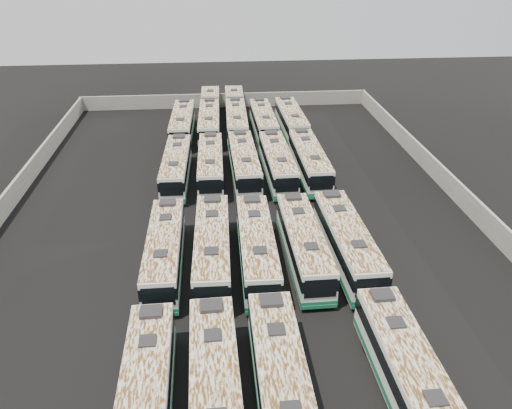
# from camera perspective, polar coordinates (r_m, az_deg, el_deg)

# --- Properties ---
(ground) EXTENTS (140.00, 140.00, 0.00)m
(ground) POSITION_cam_1_polar(r_m,az_deg,el_deg) (47.83, -2.02, -1.61)
(ground) COLOR black
(ground) RESTS_ON ground
(perimeter_wall) EXTENTS (45.20, 73.20, 2.20)m
(perimeter_wall) POSITION_cam_1_polar(r_m,az_deg,el_deg) (47.29, -2.04, -0.45)
(perimeter_wall) COLOR slate
(perimeter_wall) RESTS_ON ground
(bus_front_far_left) EXTENTS (2.84, 12.49, 3.51)m
(bus_front_far_left) POSITION_cam_1_polar(r_m,az_deg,el_deg) (29.42, -12.47, -20.76)
(bus_front_far_left) COLOR silver
(bus_front_far_left) RESTS_ON ground
(bus_front_left) EXTENTS (3.02, 12.97, 3.64)m
(bus_front_left) POSITION_cam_1_polar(r_m,az_deg,el_deg) (28.99, -4.65, -20.73)
(bus_front_left) COLOR silver
(bus_front_left) RESTS_ON ground
(bus_front_center) EXTENTS (2.80, 13.02, 3.67)m
(bus_front_center) POSITION_cam_1_polar(r_m,az_deg,el_deg) (29.22, 3.01, -20.11)
(bus_front_center) COLOR silver
(bus_front_center) RESTS_ON ground
(bus_front_far_right) EXTENTS (2.92, 12.85, 3.61)m
(bus_front_far_right) POSITION_cam_1_polar(r_m,az_deg,el_deg) (30.93, 17.18, -18.36)
(bus_front_far_right) COLOR silver
(bus_front_far_right) RESTS_ON ground
(bus_midfront_far_left) EXTENTS (2.68, 12.49, 3.52)m
(bus_midfront_far_left) POSITION_cam_1_polar(r_m,az_deg,el_deg) (40.39, -10.38, -5.22)
(bus_midfront_far_left) COLOR silver
(bus_midfront_far_left) RESTS_ON ground
(bus_midfront_left) EXTENTS (3.00, 13.00, 3.65)m
(bus_midfront_left) POSITION_cam_1_polar(r_m,az_deg,el_deg) (40.07, -5.00, -4.99)
(bus_midfront_left) COLOR silver
(bus_midfront_left) RESTS_ON ground
(bus_midfront_center) EXTENTS (2.82, 12.77, 3.59)m
(bus_midfront_center) POSITION_cam_1_polar(r_m,az_deg,el_deg) (40.05, 0.10, -4.95)
(bus_midfront_center) COLOR silver
(bus_midfront_center) RESTS_ON ground
(bus_midfront_right) EXTENTS (2.85, 12.71, 3.57)m
(bus_midfront_right) POSITION_cam_1_polar(r_m,az_deg,el_deg) (40.70, 5.46, -4.51)
(bus_midfront_right) COLOR silver
(bus_midfront_right) RESTS_ON ground
(bus_midfront_far_right) EXTENTS (3.04, 13.06, 3.67)m
(bus_midfront_far_right) POSITION_cam_1_polar(r_m,az_deg,el_deg) (41.36, 10.35, -4.23)
(bus_midfront_far_right) COLOR silver
(bus_midfront_far_right) RESTS_ON ground
(bus_midback_far_left) EXTENTS (2.94, 12.51, 3.51)m
(bus_midback_far_left) POSITION_cam_1_polar(r_m,az_deg,el_deg) (55.11, -9.09, 4.30)
(bus_midback_far_left) COLOR silver
(bus_midback_far_left) RESTS_ON ground
(bus_midback_left) EXTENTS (2.80, 12.53, 3.52)m
(bus_midback_left) POSITION_cam_1_polar(r_m,az_deg,el_deg) (55.12, -5.20, 4.56)
(bus_midback_left) COLOR silver
(bus_midback_left) RESTS_ON ground
(bus_midback_center) EXTENTS (2.99, 12.93, 3.63)m
(bus_midback_center) POSITION_cam_1_polar(r_m,az_deg,el_deg) (55.16, -1.37, 4.75)
(bus_midback_center) COLOR silver
(bus_midback_center) RESTS_ON ground
(bus_midback_right) EXTENTS (2.96, 12.82, 3.60)m
(bus_midback_right) POSITION_cam_1_polar(r_m,az_deg,el_deg) (55.30, 2.49, 4.77)
(bus_midback_right) COLOR silver
(bus_midback_right) RESTS_ON ground
(bus_midback_far_right) EXTENTS (2.79, 12.92, 3.64)m
(bus_midback_far_right) POSITION_cam_1_polar(r_m,az_deg,el_deg) (56.04, 6.13, 4.98)
(bus_midback_far_right) COLOR silver
(bus_midback_far_right) RESTS_ON ground
(bus_back_far_left) EXTENTS (3.01, 12.89, 3.62)m
(bus_back_far_left) POSITION_cam_1_polar(r_m,az_deg,el_deg) (68.30, -8.39, 9.11)
(bus_back_far_left) COLOR silver
(bus_back_far_left) RESTS_ON ground
(bus_back_left) EXTENTS (3.16, 19.99, 3.62)m
(bus_back_left) POSITION_cam_1_polar(r_m,az_deg,el_deg) (71.48, -5.30, 10.14)
(bus_back_left) COLOR silver
(bus_back_left) RESTS_ON ground
(bus_back_center) EXTENTS (3.07, 19.87, 3.60)m
(bus_back_center) POSITION_cam_1_polar(r_m,az_deg,el_deg) (71.70, -2.33, 10.28)
(bus_back_center) COLOR silver
(bus_back_center) RESTS_ON ground
(bus_back_right) EXTENTS (2.85, 12.54, 3.52)m
(bus_back_right) POSITION_cam_1_polar(r_m,az_deg,el_deg) (68.61, 0.86, 9.45)
(bus_back_right) COLOR silver
(bus_back_right) RESTS_ON ground
(bus_back_far_right) EXTENTS (2.94, 12.91, 3.63)m
(bus_back_far_right) POSITION_cam_1_polar(r_m,az_deg,el_deg) (69.04, 4.05, 9.55)
(bus_back_far_right) COLOR silver
(bus_back_far_right) RESTS_ON ground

